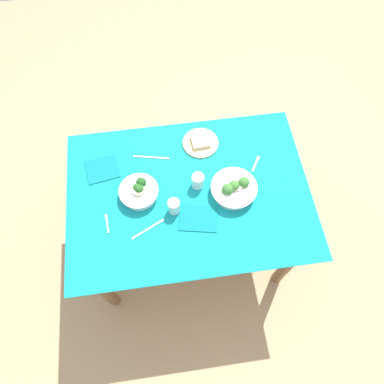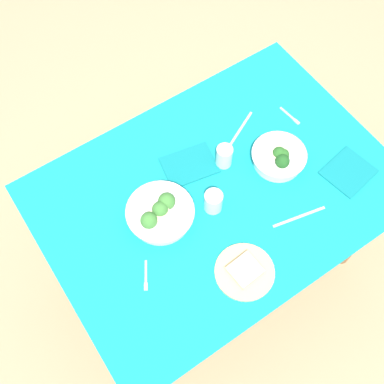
% 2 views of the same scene
% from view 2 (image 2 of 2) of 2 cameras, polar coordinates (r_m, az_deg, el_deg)
% --- Properties ---
extents(ground_plane, '(6.00, 6.00, 0.00)m').
position_cam_2_polar(ground_plane, '(2.58, 2.29, -7.86)').
color(ground_plane, tan).
extents(dining_table, '(1.36, 0.97, 0.77)m').
position_cam_2_polar(dining_table, '(1.99, 2.95, -1.47)').
color(dining_table, teal).
rests_on(dining_table, ground_plane).
extents(broccoli_bowl_far, '(0.22, 0.22, 0.10)m').
position_cam_2_polar(broccoli_bowl_far, '(1.94, 10.19, 4.03)').
color(broccoli_bowl_far, white).
rests_on(broccoli_bowl_far, dining_table).
extents(broccoli_bowl_near, '(0.25, 0.25, 0.10)m').
position_cam_2_polar(broccoli_bowl_near, '(1.80, -3.76, -2.53)').
color(broccoli_bowl_near, white).
rests_on(broccoli_bowl_near, dining_table).
extents(bread_side_plate, '(0.21, 0.21, 0.04)m').
position_cam_2_polar(bread_side_plate, '(1.75, 6.21, -9.26)').
color(bread_side_plate, '#D6B27A').
rests_on(bread_side_plate, dining_table).
extents(water_glass_center, '(0.07, 0.07, 0.09)m').
position_cam_2_polar(water_glass_center, '(1.81, 2.53, -1.12)').
color(water_glass_center, silver).
rests_on(water_glass_center, dining_table).
extents(water_glass_side, '(0.06, 0.06, 0.10)m').
position_cam_2_polar(water_glass_side, '(1.91, 3.80, 4.22)').
color(water_glass_side, silver).
rests_on(water_glass_side, dining_table).
extents(fork_by_far_bowl, '(0.07, 0.10, 0.00)m').
position_cam_2_polar(fork_by_far_bowl, '(1.75, -5.44, -9.90)').
color(fork_by_far_bowl, '#B7B7BC').
rests_on(fork_by_far_bowl, dining_table).
extents(fork_by_near_bowl, '(0.02, 0.11, 0.00)m').
position_cam_2_polar(fork_by_near_bowl, '(2.11, 11.51, 8.69)').
color(fork_by_near_bowl, '#B7B7BC').
rests_on(fork_by_near_bowl, dining_table).
extents(table_knife_left, '(0.18, 0.10, 0.00)m').
position_cam_2_polar(table_knife_left, '(2.04, 5.73, 7.37)').
color(table_knife_left, '#B7B7BC').
rests_on(table_knife_left, dining_table).
extents(table_knife_right, '(0.21, 0.06, 0.00)m').
position_cam_2_polar(table_knife_right, '(1.87, 12.47, -2.88)').
color(table_knife_right, '#B7B7BC').
rests_on(table_knife_right, dining_table).
extents(napkin_folded_upper, '(0.21, 0.19, 0.01)m').
position_cam_2_polar(napkin_folded_upper, '(2.02, 17.92, 2.27)').
color(napkin_folded_upper, '#0F777D').
rests_on(napkin_folded_upper, dining_table).
extents(napkin_folded_lower, '(0.23, 0.19, 0.01)m').
position_cam_2_polar(napkin_folded_lower, '(1.93, -0.31, 3.20)').
color(napkin_folded_lower, '#0F777D').
rests_on(napkin_folded_lower, dining_table).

